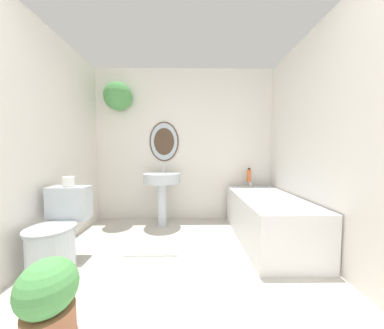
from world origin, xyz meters
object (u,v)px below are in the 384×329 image
at_px(toilet_paper_roll, 69,182).
at_px(pedestal_sink, 162,184).
at_px(bathtub, 266,217).
at_px(shampoo_bottle, 249,175).
at_px(potted_plant, 48,297).
at_px(toilet, 57,236).

bearing_deg(toilet_paper_roll, pedestal_sink, 46.36).
xyz_separation_m(pedestal_sink, bathtub, (1.35, -0.48, -0.33)).
height_order(shampoo_bottle, toilet_paper_roll, shampoo_bottle).
bearing_deg(potted_plant, toilet_paper_roll, 115.03).
xyz_separation_m(toilet, bathtub, (2.17, 0.57, -0.03)).
height_order(toilet, pedestal_sink, pedestal_sink).
height_order(bathtub, shampoo_bottle, shampoo_bottle).
xyz_separation_m(pedestal_sink, potted_plant, (-0.41, -1.72, -0.38)).
height_order(toilet, bathtub, toilet).
bearing_deg(pedestal_sink, toilet_paper_roll, -133.64).
bearing_deg(toilet, pedestal_sink, 52.27).
distance_m(bathtub, toilet_paper_roll, 2.26).
relative_size(toilet, pedestal_sink, 0.84).
bearing_deg(toilet_paper_roll, shampoo_bottle, 25.83).
distance_m(bathtub, potted_plant, 2.16).
xyz_separation_m(toilet, potted_plant, (0.41, -0.67, -0.07)).
bearing_deg(toilet_paper_roll, toilet, -90.00).
height_order(pedestal_sink, shampoo_bottle, pedestal_sink).
distance_m(pedestal_sink, toilet_paper_roll, 1.19).
relative_size(potted_plant, toilet_paper_roll, 4.24).
bearing_deg(bathtub, pedestal_sink, 160.56).
xyz_separation_m(toilet, shampoo_bottle, (2.15, 1.24, 0.41)).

